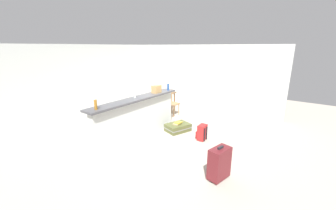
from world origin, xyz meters
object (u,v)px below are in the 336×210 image
(bottle_blue, at_px, (168,87))
(suitcase_upright_maroon, at_px, (219,163))
(bottle_amber, at_px, (96,105))
(grocery_bag, at_px, (156,89))
(bottle_clear, at_px, (135,94))
(book_stack, at_px, (178,123))
(backpack_red, at_px, (202,133))
(suitcase_flat_olive, at_px, (178,127))
(dining_table, at_px, (160,95))
(dining_chair_near_partition, at_px, (171,101))

(bottle_blue, distance_m, suitcase_upright_maroon, 3.10)
(bottle_amber, xyz_separation_m, grocery_bag, (2.05, 0.03, 0.00))
(bottle_clear, bearing_deg, book_stack, -31.75)
(bottle_blue, xyz_separation_m, book_stack, (-0.23, -0.52, -0.98))
(bottle_clear, bearing_deg, backpack_red, -57.73)
(bottle_clear, distance_m, suitcase_flat_olive, 1.69)
(bottle_blue, distance_m, suitcase_flat_olive, 1.26)
(bottle_amber, height_order, dining_table, bottle_amber)
(dining_chair_near_partition, xyz_separation_m, suitcase_upright_maroon, (-2.60, -2.99, -0.19))
(bottle_amber, height_order, grocery_bag, grocery_bag)
(grocery_bag, xyz_separation_m, backpack_red, (0.15, -1.44, -1.04))
(bottle_clear, distance_m, bottle_blue, 1.29)
(dining_table, height_order, dining_chair_near_partition, dining_chair_near_partition)
(book_stack, bearing_deg, bottle_clear, 148.25)
(bottle_blue, relative_size, suitcase_flat_olive, 0.23)
(bottle_clear, xyz_separation_m, bottle_blue, (1.29, -0.13, -0.00))
(dining_chair_near_partition, distance_m, suitcase_upright_maroon, 3.97)
(bottle_amber, xyz_separation_m, dining_chair_near_partition, (3.45, 0.52, -0.72))
(bottle_blue, bearing_deg, grocery_bag, 172.80)
(book_stack, bearing_deg, bottle_blue, 65.80)
(dining_table, relative_size, dining_chair_near_partition, 1.18)
(grocery_bag, height_order, book_stack, grocery_bag)
(dining_table, xyz_separation_m, suitcase_flat_olive, (-1.15, -1.61, -0.54))
(backpack_red, bearing_deg, dining_chair_near_partition, 57.09)
(suitcase_upright_maroon, bearing_deg, bottle_clear, 81.16)
(bottle_blue, height_order, dining_table, bottle_blue)
(grocery_bag, bearing_deg, dining_chair_near_partition, 19.30)
(bottle_clear, bearing_deg, bottle_amber, -175.53)
(dining_table, distance_m, suitcase_upright_maroon, 4.41)
(backpack_red, height_order, book_stack, backpack_red)
(dining_chair_near_partition, distance_m, suitcase_flat_olive, 1.61)
(grocery_bag, bearing_deg, suitcase_flat_olive, -65.34)
(suitcase_upright_maroon, height_order, book_stack, suitcase_upright_maroon)
(bottle_blue, height_order, dining_chair_near_partition, bottle_blue)
(dining_table, relative_size, backpack_red, 2.62)
(bottle_blue, distance_m, dining_chair_near_partition, 1.28)
(bottle_blue, height_order, backpack_red, bottle_blue)
(grocery_bag, bearing_deg, bottle_amber, -179.23)
(bottle_amber, relative_size, grocery_bag, 0.82)
(bottle_amber, relative_size, bottle_clear, 1.01)
(bottle_clear, relative_size, dining_table, 0.19)
(backpack_red, bearing_deg, suitcase_flat_olive, 82.14)
(dining_chair_near_partition, height_order, book_stack, dining_chair_near_partition)
(bottle_clear, bearing_deg, dining_chair_near_partition, 10.80)
(book_stack, bearing_deg, dining_chair_near_partition, 43.10)
(bottle_blue, height_order, suitcase_upright_maroon, bottle_blue)
(bottle_clear, bearing_deg, bottle_blue, -5.84)
(dining_table, bearing_deg, grocery_bag, -143.92)
(bottle_clear, xyz_separation_m, suitcase_flat_olive, (1.07, -0.65, -1.13))
(dining_table, height_order, backpack_red, dining_table)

